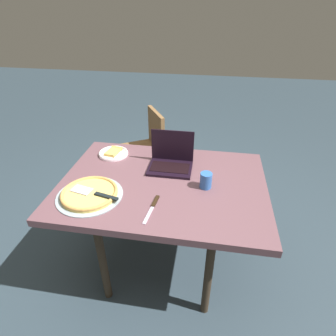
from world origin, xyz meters
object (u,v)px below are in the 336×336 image
at_px(pizza_plate, 113,153).
at_px(chair_near, 146,146).
at_px(drink_cup, 206,180).
at_px(table_knife, 153,206).
at_px(pizza_tray, 90,193).
at_px(laptop, 171,160).
at_px(dining_table, 163,191).

distance_m(pizza_plate, chair_near, 0.76).
bearing_deg(drink_cup, chair_near, -58.13).
bearing_deg(table_knife, pizza_tray, -5.44).
bearing_deg(drink_cup, laptop, -39.12).
distance_m(drink_cup, chair_near, 1.22).
relative_size(pizza_tray, chair_near, 0.46).
bearing_deg(drink_cup, table_knife, 39.92).
xyz_separation_m(table_knife, drink_cup, (-0.28, -0.23, 0.05)).
xyz_separation_m(pizza_tray, drink_cup, (-0.66, -0.20, 0.03)).
xyz_separation_m(dining_table, table_knife, (0.01, 0.25, 0.07)).
distance_m(laptop, drink_cup, 0.32).
relative_size(dining_table, laptop, 4.42).
xyz_separation_m(laptop, drink_cup, (-0.25, 0.20, -0.00)).
bearing_deg(table_knife, pizza_plate, -52.53).
distance_m(dining_table, pizza_plate, 0.52).
xyz_separation_m(pizza_plate, pizza_tray, (-0.02, 0.50, 0.00)).
bearing_deg(drink_cup, pizza_tray, 16.53).
height_order(dining_table, laptop, laptop).
height_order(dining_table, table_knife, table_knife).
bearing_deg(chair_near, table_knife, 105.48).
bearing_deg(laptop, dining_table, 83.27).
xyz_separation_m(laptop, pizza_tray, (0.42, 0.40, -0.03)).
height_order(drink_cup, chair_near, drink_cup).
relative_size(pizza_plate, chair_near, 0.26).
bearing_deg(dining_table, laptop, -96.73).
bearing_deg(dining_table, drink_cup, 177.06).
distance_m(laptop, table_knife, 0.44).
distance_m(pizza_tray, table_knife, 0.39).
relative_size(dining_table, pizza_plate, 6.00).
height_order(pizza_tray, chair_near, chair_near).
height_order(pizza_plate, drink_cup, drink_cup).
distance_m(dining_table, laptop, 0.22).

